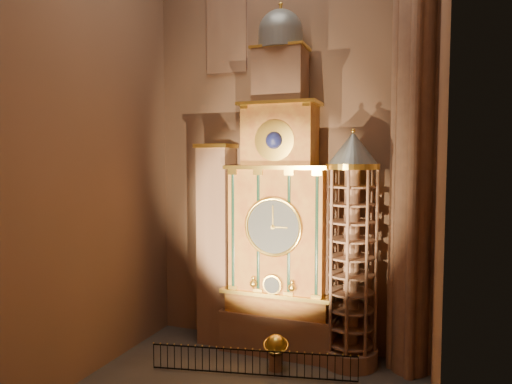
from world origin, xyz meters
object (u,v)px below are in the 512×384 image
at_px(iron_railing, 253,363).
at_px(celestial_globe, 276,349).
at_px(portrait_tower, 216,243).
at_px(astronomical_clock, 280,216).
at_px(stair_turret, 351,251).

bearing_deg(iron_railing, celestial_globe, 50.74).
relative_size(portrait_tower, celestial_globe, 6.28).
bearing_deg(portrait_tower, astronomical_clock, -0.29).
xyz_separation_m(portrait_tower, stair_turret, (6.90, -0.28, 0.12)).
relative_size(stair_turret, iron_railing, 1.23).
distance_m(portrait_tower, celestial_globe, 6.07).
bearing_deg(portrait_tower, celestial_globe, -27.79).
xyz_separation_m(stair_turret, iron_railing, (-3.77, -2.70, -4.66)).
height_order(portrait_tower, iron_railing, portrait_tower).
relative_size(portrait_tower, iron_railing, 1.16).
relative_size(astronomical_clock, celestial_globe, 10.29).
relative_size(stair_turret, celestial_globe, 6.65).
relative_size(astronomical_clock, iron_railing, 1.90).
bearing_deg(astronomical_clock, celestial_globe, -76.38).
xyz_separation_m(astronomical_clock, stair_turret, (3.50, -0.26, -1.41)).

